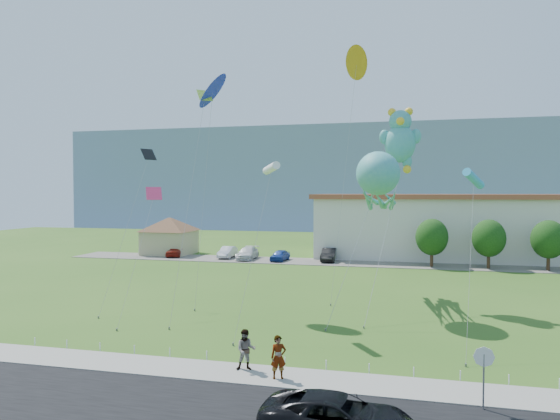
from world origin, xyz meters
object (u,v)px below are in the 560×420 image
(pedestrian_left, at_px, (278,357))
(pavilion, at_px, (170,232))
(pedestrian_right, at_px, (246,350))
(teddy_bear_kite, at_px, (400,139))
(parked_car_red, at_px, (177,250))
(parked_car_black, at_px, (329,255))
(parked_car_silver, at_px, (227,252))
(warehouse, at_px, (560,227))
(octopus_kite, at_px, (379,184))
(parked_car_white, at_px, (247,253))
(stop_sign, at_px, (484,363))
(suv, at_px, (339,419))
(parked_car_blue, at_px, (280,255))

(pedestrian_left, bearing_deg, pavilion, 97.77)
(pedestrian_right, xyz_separation_m, teddy_bear_kite, (7.00, 17.73, 11.52))
(pedestrian_left, xyz_separation_m, parked_car_red, (-23.00, 38.87, -0.23))
(parked_car_black, relative_size, teddy_bear_kite, 0.31)
(pedestrian_right, relative_size, parked_car_silver, 0.44)
(warehouse, xyz_separation_m, parked_car_silver, (-40.98, -8.04, -3.35))
(pavilion, height_order, warehouse, warehouse)
(pedestrian_right, height_order, octopus_kite, octopus_kite)
(pavilion, relative_size, octopus_kite, 0.73)
(pedestrian_right, xyz_separation_m, parked_car_red, (-21.27, 38.18, -0.22))
(warehouse, xyz_separation_m, parked_car_white, (-38.10, -8.75, -3.33))
(pedestrian_right, height_order, teddy_bear_kite, teddy_bear_kite)
(stop_sign, xyz_separation_m, parked_car_white, (-21.60, 39.46, -1.07))
(pedestrian_right, bearing_deg, suv, -62.69)
(pedestrian_left, relative_size, teddy_bear_kite, 0.13)
(suv, distance_m, parked_car_silver, 47.94)
(parked_car_red, height_order, parked_car_blue, parked_car_red)
(stop_sign, relative_size, octopus_kite, 0.20)
(pedestrian_right, bearing_deg, octopus_kite, 54.74)
(pedestrian_left, relative_size, parked_car_white, 0.38)
(pedestrian_right, bearing_deg, parked_car_blue, 86.29)
(pedestrian_left, distance_m, parked_car_red, 45.16)
(warehouse, xyz_separation_m, stop_sign, (-16.50, -48.21, -2.26))
(parked_car_red, distance_m, parked_car_white, 9.82)
(pavilion, xyz_separation_m, octopus_kite, (28.88, -25.73, 6.02))
(parked_car_white, distance_m, parked_car_black, 10.23)
(stop_sign, height_order, parked_car_blue, stop_sign)
(parked_car_blue, distance_m, octopus_kite, 27.12)
(warehouse, bearing_deg, pavilion, -173.16)
(parked_car_red, bearing_deg, suv, -63.61)
(pavilion, bearing_deg, parked_car_blue, -11.26)
(pedestrian_right, relative_size, teddy_bear_kite, 0.13)
(parked_car_silver, height_order, parked_car_black, parked_car_black)
(pavilion, xyz_separation_m, pedestrian_right, (23.37, -40.34, -1.97))
(pavilion, relative_size, parked_car_silver, 2.13)
(pedestrian_left, bearing_deg, suv, -79.83)
(pedestrian_left, height_order, parked_car_black, pedestrian_left)
(stop_sign, bearing_deg, suv, -144.20)
(parked_car_blue, bearing_deg, parked_car_white, -179.11)
(pavilion, relative_size, parked_car_black, 1.96)
(parked_car_red, distance_m, parked_car_silver, 6.92)
(stop_sign, relative_size, parked_car_white, 0.49)
(pedestrian_left, relative_size, pedestrian_right, 1.01)
(suv, xyz_separation_m, octopus_kite, (0.51, 20.18, 8.25))
(pedestrian_left, bearing_deg, parked_car_black, 70.71)
(pavilion, distance_m, parked_car_silver, 9.52)
(parked_car_silver, bearing_deg, parked_car_blue, -10.56)
(parked_car_silver, relative_size, teddy_bear_kite, 0.29)
(pavilion, distance_m, pedestrian_right, 46.66)
(pedestrian_right, bearing_deg, parked_car_silver, 95.94)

